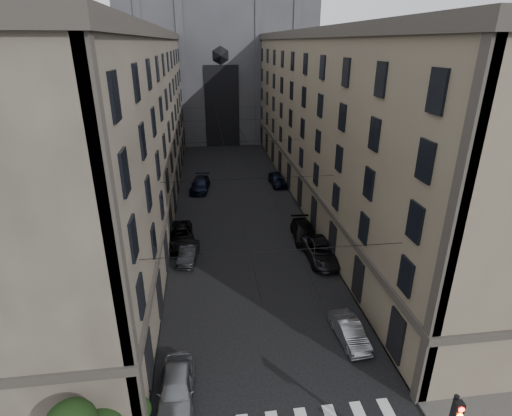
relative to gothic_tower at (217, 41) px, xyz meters
name	(u,v)px	position (x,y,z in m)	size (l,w,h in m)	color
sidewalk_left	(146,205)	(-10.50, -38.96, -17.72)	(7.00, 80.00, 0.15)	#383533
sidewalk_right	(322,197)	(10.50, -38.96, -17.72)	(7.00, 80.00, 0.15)	#383533
building_left	(109,126)	(-13.44, -38.96, -8.45)	(13.60, 60.60, 18.85)	#463F36
building_right	(352,120)	(13.44, -38.96, -8.45)	(13.60, 60.60, 18.85)	brown
gothic_tower	(217,41)	(0.00, 0.00, 0.00)	(35.00, 23.00, 58.00)	#2D2D33
tram_wires	(235,143)	(0.00, -39.33, -10.55)	(14.00, 60.00, 0.43)	black
car_left_near	(177,388)	(-5.54, -66.96, -17.00)	(1.89, 4.71, 1.60)	slate
car_left_midnear	(188,253)	(-5.29, -52.18, -17.12)	(1.43, 4.09, 1.35)	black
car_left_midfar	(179,236)	(-6.20, -48.89, -16.99)	(2.69, 5.84, 1.62)	black
car_left_far	(200,184)	(-4.24, -34.40, -17.01)	(2.21, 5.42, 1.57)	black
car_right_near	(349,331)	(5.09, -63.73, -17.14)	(1.40, 4.01, 1.32)	gray
car_right_midnear	(322,251)	(6.20, -53.59, -16.99)	(2.67, 5.80, 1.61)	black
car_right_midfar	(304,232)	(5.61, -49.43, -17.05)	(2.09, 5.13, 1.49)	black
car_right_far	(277,179)	(5.93, -33.66, -17.01)	(1.87, 4.64, 1.58)	black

